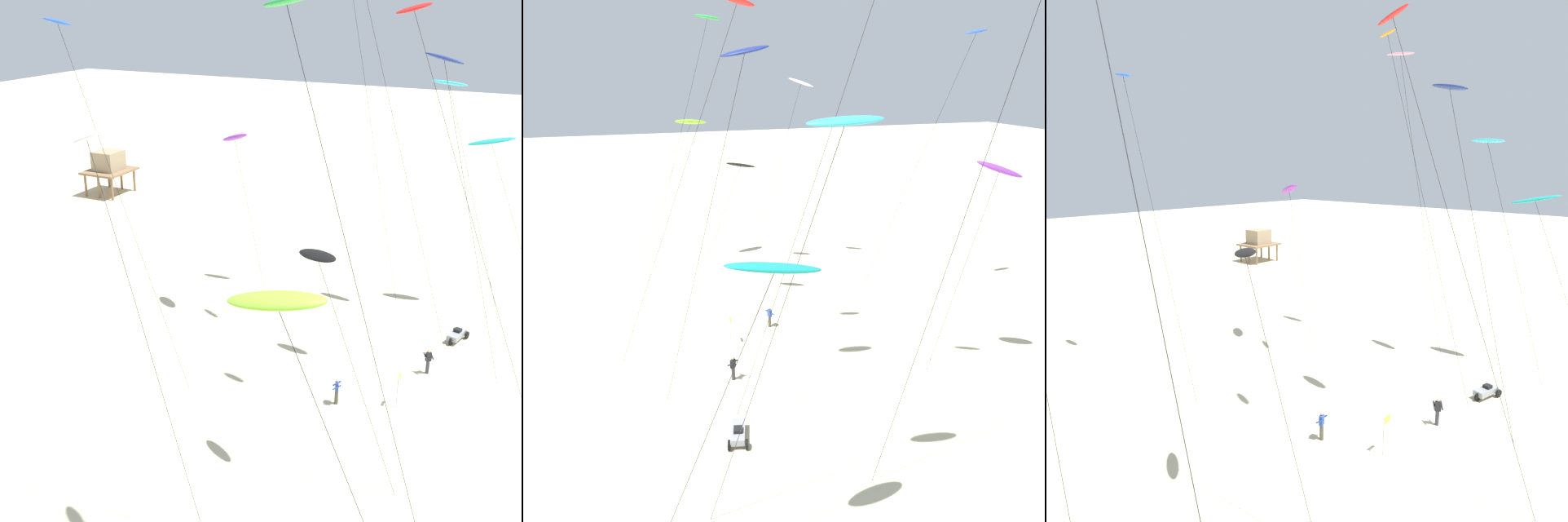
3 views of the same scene
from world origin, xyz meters
TOP-DOWN VIEW (x-y plane):
  - ground_plane at (0.00, 0.00)m, footprint 260.00×260.00m
  - kite_lime at (-17.28, 0.95)m, footprint 1.77×8.00m
  - kite_black at (-7.63, 3.37)m, footprint 1.65×5.63m
  - kite_white at (-13.89, 10.35)m, footprint 1.49×5.94m
  - kite_blue at (-3.83, 20.00)m, footprint 0.97×8.74m
  - kite_cyan at (13.32, 2.31)m, footprint 1.11×6.57m
  - kite_red at (0.08, 1.63)m, footprint 1.19×9.36m
  - kite_teal at (15.17, -0.58)m, footprint 1.24×6.69m
  - kite_green at (-13.54, 2.31)m, footprint 1.49×8.05m
  - kite_purple at (6.48, 15.00)m, footprint 1.90×4.20m
  - kite_navy at (4.64, 1.06)m, footprint 1.14×6.33m
  - kite_flyer_nearest at (-2.12, 4.04)m, footprint 0.66×0.65m
  - kite_flyer_middle at (3.49, 0.10)m, footprint 0.73×0.73m
  - stilt_house at (27.02, 42.40)m, footprint 5.26×4.65m
  - beach_buggy at (8.60, -0.70)m, footprint 2.13×1.28m
  - marker_flag at (-0.83, 0.83)m, footprint 0.57×0.05m

SIDE VIEW (x-z plane):
  - ground_plane at x=0.00m, z-range 0.00..0.00m
  - beach_buggy at x=8.60m, z-range 0.02..0.84m
  - kite_flyer_nearest at x=-2.12m, z-range 0.06..1.73m
  - kite_flyer_middle at x=3.49m, z-range 0.06..1.73m
  - marker_flag at x=-0.83m, z-range 0.44..2.54m
  - stilt_house at x=27.02m, z-range 0.99..5.98m
  - kite_black at x=-7.63m, z-range 5.34..16.92m
  - kite_teal at x=15.17m, z-range 5.86..18.69m
  - kite_purple at x=6.48m, z-range 6.06..19.46m
  - kite_lime at x=-17.28m, z-range 6.56..20.61m
  - kite_cyan at x=13.32m, z-range 7.84..24.44m
  - kite_white at x=-13.89m, z-range 7.92..25.46m
  - kite_navy at x=4.64m, z-range 8.85..27.95m
  - kite_blue at x=-3.83m, z-range 9.48..30.29m
  - kite_red at x=0.08m, z-range 9.83..31.59m
  - kite_green at x=-13.54m, z-range 10.35..32.53m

